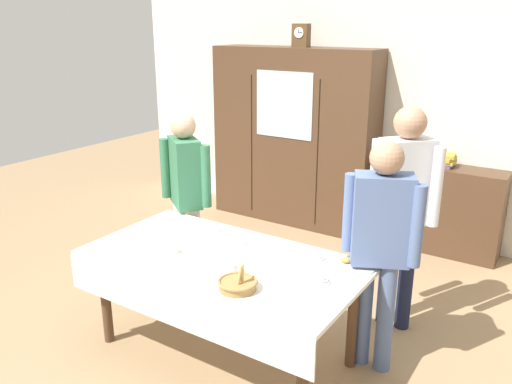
{
  "coord_description": "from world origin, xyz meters",
  "views": [
    {
      "loc": [
        1.92,
        -2.74,
        2.24
      ],
      "look_at": [
        0.0,
        0.2,
        1.09
      ],
      "focal_mm": 36.7,
      "sensor_mm": 36.0,
      "label": 1
    }
  ],
  "objects_px": {
    "tea_cup_center": "(319,279)",
    "tea_cup_mid_left": "(316,257)",
    "wall_cabinet": "(293,137)",
    "spoon_far_right": "(289,306)",
    "person_near_right_end": "(403,198)",
    "spoon_front_edge": "(264,264)",
    "book_stack": "(447,160)",
    "dining_table": "(220,272)",
    "mantel_clock": "(301,35)",
    "tea_cup_near_right": "(214,229)",
    "tea_cup_back_edge": "(171,250)",
    "person_by_cabinet": "(381,237)",
    "bread_basket": "(238,284)",
    "tea_cup_mid_right": "(233,269)",
    "bookshelf_low": "(441,209)",
    "person_beside_shelf": "(186,186)",
    "pastry_plate": "(354,265)",
    "tea_cup_far_left": "(237,241)"
  },
  "relations": [
    {
      "from": "book_stack",
      "to": "dining_table",
      "type": "bearing_deg",
      "value": -106.46
    },
    {
      "from": "dining_table",
      "to": "tea_cup_mid_left",
      "type": "distance_m",
      "value": 0.64
    },
    {
      "from": "dining_table",
      "to": "tea_cup_near_right",
      "type": "relative_size",
      "value": 14.45
    },
    {
      "from": "mantel_clock",
      "to": "tea_cup_mid_right",
      "type": "xyz_separation_m",
      "value": [
        1.02,
        -2.7,
        -1.33
      ]
    },
    {
      "from": "book_stack",
      "to": "person_near_right_end",
      "type": "relative_size",
      "value": 0.13
    },
    {
      "from": "wall_cabinet",
      "to": "spoon_far_right",
      "type": "height_order",
      "value": "wall_cabinet"
    },
    {
      "from": "tea_cup_far_left",
      "to": "spoon_far_right",
      "type": "height_order",
      "value": "tea_cup_far_left"
    },
    {
      "from": "tea_cup_near_right",
      "to": "bread_basket",
      "type": "height_order",
      "value": "bread_basket"
    },
    {
      "from": "spoon_far_right",
      "to": "spoon_front_edge",
      "type": "xyz_separation_m",
      "value": [
        -0.39,
        0.37,
        0.0
      ]
    },
    {
      "from": "mantel_clock",
      "to": "bookshelf_low",
      "type": "height_order",
      "value": "mantel_clock"
    },
    {
      "from": "book_stack",
      "to": "tea_cup_mid_left",
      "type": "bearing_deg",
      "value": -95.88
    },
    {
      "from": "mantel_clock",
      "to": "bookshelf_low",
      "type": "bearing_deg",
      "value": 1.82
    },
    {
      "from": "bookshelf_low",
      "to": "spoon_far_right",
      "type": "xyz_separation_m",
      "value": [
        -0.1,
        -2.92,
        0.3
      ]
    },
    {
      "from": "tea_cup_mid_left",
      "to": "tea_cup_center",
      "type": "bearing_deg",
      "value": -59.68
    },
    {
      "from": "wall_cabinet",
      "to": "bread_basket",
      "type": "distance_m",
      "value": 3.12
    },
    {
      "from": "pastry_plate",
      "to": "spoon_far_right",
      "type": "distance_m",
      "value": 0.67
    },
    {
      "from": "bread_basket",
      "to": "spoon_front_edge",
      "type": "height_order",
      "value": "bread_basket"
    },
    {
      "from": "bookshelf_low",
      "to": "person_beside_shelf",
      "type": "relative_size",
      "value": 0.75
    },
    {
      "from": "wall_cabinet",
      "to": "tea_cup_back_edge",
      "type": "relative_size",
      "value": 15.19
    },
    {
      "from": "tea_cup_back_edge",
      "to": "person_by_cabinet",
      "type": "relative_size",
      "value": 0.08
    },
    {
      "from": "pastry_plate",
      "to": "tea_cup_near_right",
      "type": "bearing_deg",
      "value": -178.22
    },
    {
      "from": "person_near_right_end",
      "to": "person_by_cabinet",
      "type": "distance_m",
      "value": 0.58
    },
    {
      "from": "tea_cup_center",
      "to": "book_stack",
      "type": "bearing_deg",
      "value": 88.11
    },
    {
      "from": "spoon_front_edge",
      "to": "person_beside_shelf",
      "type": "height_order",
      "value": "person_beside_shelf"
    },
    {
      "from": "bookshelf_low",
      "to": "tea_cup_near_right",
      "type": "bearing_deg",
      "value": -115.74
    },
    {
      "from": "spoon_front_edge",
      "to": "person_near_right_end",
      "type": "height_order",
      "value": "person_near_right_end"
    },
    {
      "from": "tea_cup_mid_right",
      "to": "tea_cup_near_right",
      "type": "relative_size",
      "value": 1.0
    },
    {
      "from": "wall_cabinet",
      "to": "tea_cup_mid_left",
      "type": "height_order",
      "value": "wall_cabinet"
    },
    {
      "from": "book_stack",
      "to": "tea_cup_near_right",
      "type": "bearing_deg",
      "value": -115.74
    },
    {
      "from": "mantel_clock",
      "to": "pastry_plate",
      "type": "xyz_separation_m",
      "value": [
        1.62,
        -2.2,
        -1.34
      ]
    },
    {
      "from": "person_near_right_end",
      "to": "spoon_front_edge",
      "type": "bearing_deg",
      "value": -121.17
    },
    {
      "from": "tea_cup_back_edge",
      "to": "tea_cup_mid_right",
      "type": "xyz_separation_m",
      "value": [
        0.52,
        0.0,
        -0.0
      ]
    },
    {
      "from": "tea_cup_near_right",
      "to": "person_near_right_end",
      "type": "distance_m",
      "value": 1.4
    },
    {
      "from": "mantel_clock",
      "to": "tea_cup_near_right",
      "type": "relative_size",
      "value": 1.85
    },
    {
      "from": "bread_basket",
      "to": "pastry_plate",
      "type": "xyz_separation_m",
      "value": [
        0.45,
        0.65,
        -0.02
      ]
    },
    {
      "from": "wall_cabinet",
      "to": "bread_basket",
      "type": "relative_size",
      "value": 8.23
    },
    {
      "from": "bookshelf_low",
      "to": "person_beside_shelf",
      "type": "height_order",
      "value": "person_beside_shelf"
    },
    {
      "from": "spoon_far_right",
      "to": "tea_cup_mid_right",
      "type": "bearing_deg",
      "value": 161.18
    },
    {
      "from": "bookshelf_low",
      "to": "person_by_cabinet",
      "type": "distance_m",
      "value": 2.23
    },
    {
      "from": "spoon_far_right",
      "to": "tea_cup_mid_left",
      "type": "bearing_deg",
      "value": 103.26
    },
    {
      "from": "person_by_cabinet",
      "to": "tea_cup_mid_left",
      "type": "bearing_deg",
      "value": -158.7
    },
    {
      "from": "tea_cup_near_right",
      "to": "person_beside_shelf",
      "type": "relative_size",
      "value": 0.08
    },
    {
      "from": "wall_cabinet",
      "to": "spoon_far_right",
      "type": "relative_size",
      "value": 16.6
    },
    {
      "from": "tea_cup_center",
      "to": "tea_cup_mid_left",
      "type": "relative_size",
      "value": 1.0
    },
    {
      "from": "person_near_right_end",
      "to": "tea_cup_back_edge",
      "type": "bearing_deg",
      "value": -136.19
    },
    {
      "from": "tea_cup_center",
      "to": "tea_cup_mid_right",
      "type": "xyz_separation_m",
      "value": [
        -0.51,
        -0.17,
        0.0
      ]
    },
    {
      "from": "mantel_clock",
      "to": "tea_cup_back_edge",
      "type": "distance_m",
      "value": 3.05
    },
    {
      "from": "person_by_cabinet",
      "to": "bread_basket",
      "type": "bearing_deg",
      "value": -128.39
    },
    {
      "from": "tea_cup_far_left",
      "to": "spoon_far_right",
      "type": "relative_size",
      "value": 1.09
    },
    {
      "from": "tea_cup_back_edge",
      "to": "bread_basket",
      "type": "height_order",
      "value": "bread_basket"
    }
  ]
}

